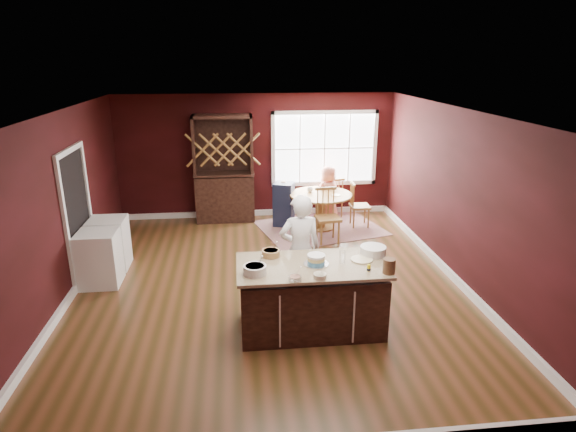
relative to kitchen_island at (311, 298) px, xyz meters
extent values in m
plane|color=brown|center=(-0.46, 1.38, -0.44)|extent=(7.00, 7.00, 0.00)
plane|color=white|center=(-0.46, 1.38, 2.26)|extent=(7.00, 7.00, 0.00)
plane|color=black|center=(-0.46, 4.88, 0.91)|extent=(6.00, 0.00, 6.00)
plane|color=black|center=(-0.46, -2.12, 0.91)|extent=(6.00, 0.00, 6.00)
plane|color=black|center=(-3.46, 1.38, 0.91)|extent=(0.00, 7.00, 7.00)
plane|color=black|center=(2.54, 1.38, 0.91)|extent=(0.00, 7.00, 7.00)
cube|color=black|center=(0.00, 0.00, -0.03)|extent=(1.83, 0.92, 0.83)
cube|color=tan|center=(0.00, 0.00, 0.46)|extent=(1.91, 1.00, 0.04)
cylinder|color=brown|center=(0.80, 3.84, -0.42)|extent=(0.60, 0.60, 0.04)
cylinder|color=brown|center=(0.80, 3.84, -0.08)|extent=(0.21, 0.21, 0.67)
cylinder|color=brown|center=(0.80, 3.84, 0.29)|extent=(1.29, 1.29, 0.04)
imported|color=white|center=(-0.05, 0.72, 0.38)|extent=(0.62, 0.43, 1.65)
cylinder|color=silver|center=(-0.73, -0.20, 0.54)|extent=(0.29, 0.29, 0.11)
cylinder|color=#A07E4B|center=(-0.50, 0.32, 0.53)|extent=(0.24, 0.24, 0.09)
cylinder|color=silver|center=(-0.27, -0.44, 0.51)|extent=(0.16, 0.16, 0.06)
cylinder|color=#F8EAAD|center=(0.04, -0.41, 0.51)|extent=(0.16, 0.16, 0.06)
cylinder|color=white|center=(0.40, 0.01, 0.56)|extent=(0.08, 0.08, 0.16)
cylinder|color=white|center=(0.67, 0.06, 0.49)|extent=(0.29, 0.29, 0.02)
cylinder|color=silver|center=(0.86, 0.22, 0.54)|extent=(0.35, 0.35, 0.12)
cylinder|color=brown|center=(0.90, -0.35, 0.57)|extent=(0.15, 0.15, 0.19)
cube|color=brown|center=(0.80, 3.84, -0.43)|extent=(2.80, 2.41, 0.01)
imported|color=#C46B56|center=(1.04, 4.28, 0.17)|extent=(0.71, 0.64, 1.22)
cylinder|color=beige|center=(1.09, 3.69, 0.32)|extent=(0.18, 0.18, 0.01)
imported|color=white|center=(0.60, 4.01, 0.36)|extent=(0.15, 0.15, 0.09)
cube|color=black|center=(-1.17, 4.60, 0.71)|extent=(1.25, 0.52, 2.29)
cube|color=silver|center=(-3.10, 1.66, 0.00)|extent=(0.60, 0.58, 0.87)
cube|color=white|center=(-3.10, 2.30, -0.01)|extent=(0.60, 0.58, 0.87)
camera|label=1|loc=(-0.92, -5.56, 3.02)|focal=30.00mm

